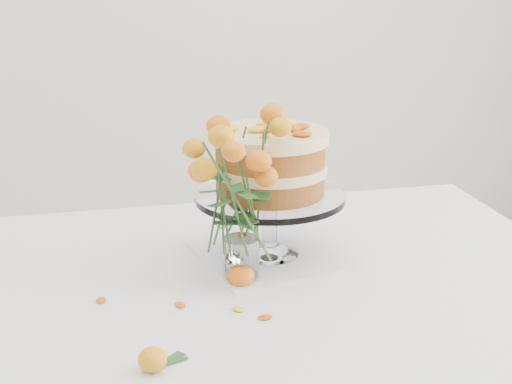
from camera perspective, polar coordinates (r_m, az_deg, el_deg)
table at (r=1.46m, az=-1.72°, el=-9.70°), size 1.43×0.93×0.76m
napkin at (r=1.51m, az=1.09°, el=-5.11°), size 0.33×0.33×0.01m
cake_stand at (r=1.44m, az=1.14°, el=1.84°), size 0.31×0.31×0.28m
rose_vase at (r=1.33m, az=-1.23°, el=0.98°), size 0.27×0.27×0.35m
loose_rose_near at (r=1.13m, az=-8.27°, el=-13.12°), size 0.08×0.05×0.04m
loose_rose_far at (r=1.37m, az=-1.17°, el=-6.72°), size 0.09×0.05×0.05m
stray_petal_a at (r=1.32m, az=-6.10°, el=-8.98°), size 0.03×0.02×0.00m
stray_petal_b at (r=1.29m, az=-1.43°, el=-9.37°), size 0.03×0.02×0.00m
stray_petal_c at (r=1.27m, az=0.74°, el=-10.01°), size 0.03×0.02×0.00m
stray_petal_d at (r=1.35m, az=-12.31°, el=-8.47°), size 0.03×0.02×0.00m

